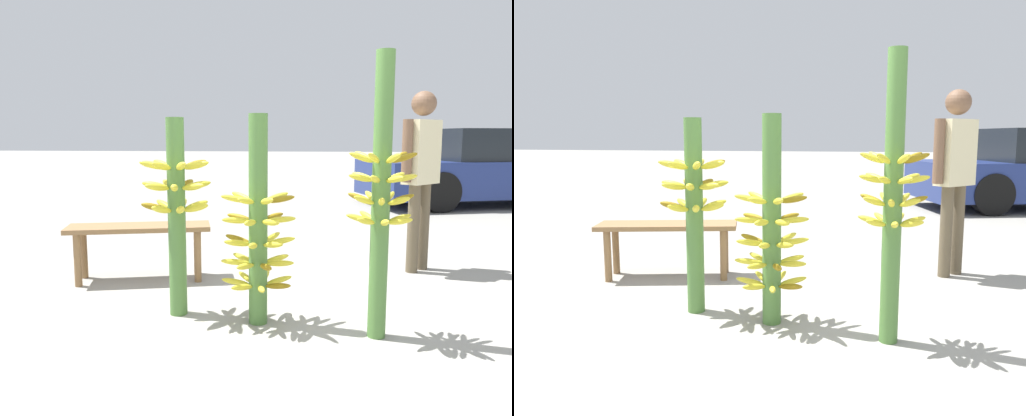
% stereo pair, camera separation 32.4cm
% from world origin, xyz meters
% --- Properties ---
extents(ground_plane, '(80.00, 80.00, 0.00)m').
position_xyz_m(ground_plane, '(0.00, 0.00, 0.00)').
color(ground_plane, gray).
extents(banana_stalk_left, '(0.49, 0.49, 1.36)m').
position_xyz_m(banana_stalk_left, '(-0.66, 0.40, 0.75)').
color(banana_stalk_left, '#4C7A38').
rests_on(banana_stalk_left, ground_plane).
extents(banana_stalk_center, '(0.49, 0.49, 1.38)m').
position_xyz_m(banana_stalk_center, '(-0.09, 0.29, 0.65)').
color(banana_stalk_center, '#4C7A38').
rests_on(banana_stalk_center, ground_plane).
extents(banana_stalk_right, '(0.41, 0.42, 1.73)m').
position_xyz_m(banana_stalk_right, '(0.66, 0.14, 0.88)').
color(banana_stalk_right, '#4C7A38').
rests_on(banana_stalk_right, ground_plane).
extents(vendor_person, '(0.45, 0.47, 1.64)m').
position_xyz_m(vendor_person, '(1.23, 1.76, 0.99)').
color(vendor_person, brown).
rests_on(vendor_person, ground_plane).
extents(market_bench, '(1.25, 0.64, 0.48)m').
position_xyz_m(market_bench, '(-1.21, 1.18, 0.40)').
color(market_bench, olive).
rests_on(market_bench, ground_plane).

